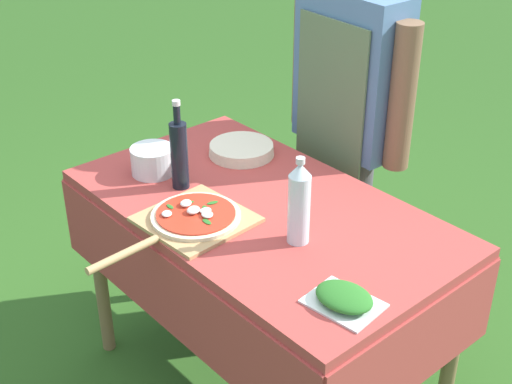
# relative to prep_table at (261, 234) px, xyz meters

# --- Properties ---
(prep_table) EXTENTS (1.28, 0.74, 0.79)m
(prep_table) POSITION_rel_prep_table_xyz_m (0.00, 0.00, 0.00)
(prep_table) COLOR #A83D38
(prep_table) RESTS_ON ground
(person_cook) EXTENTS (0.58, 0.21, 1.55)m
(person_cook) POSITION_rel_prep_table_xyz_m (-0.16, 0.57, 0.23)
(person_cook) COLOR #4C4C51
(person_cook) RESTS_ON ground
(pizza_on_peel) EXTENTS (0.32, 0.55, 0.05)m
(pizza_on_peel) POSITION_rel_prep_table_xyz_m (-0.06, -0.22, 0.12)
(pizza_on_peel) COLOR tan
(pizza_on_peel) RESTS_ON prep_table
(oil_bottle) EXTENTS (0.06, 0.06, 0.31)m
(oil_bottle) POSITION_rel_prep_table_xyz_m (-0.27, -0.12, 0.23)
(oil_bottle) COLOR black
(oil_bottle) RESTS_ON prep_table
(water_bottle) EXTENTS (0.07, 0.07, 0.27)m
(water_bottle) POSITION_rel_prep_table_xyz_m (0.22, -0.05, 0.24)
(water_bottle) COLOR silver
(water_bottle) RESTS_ON prep_table
(herb_container) EXTENTS (0.20, 0.17, 0.04)m
(herb_container) POSITION_rel_prep_table_xyz_m (0.51, -0.17, 0.13)
(herb_container) COLOR silver
(herb_container) RESTS_ON prep_table
(mixing_tub) EXTENTS (0.15, 0.15, 0.10)m
(mixing_tub) POSITION_rel_prep_table_xyz_m (-0.41, -0.13, 0.15)
(mixing_tub) COLOR silver
(mixing_tub) RESTS_ON prep_table
(plate_stack) EXTENTS (0.24, 0.24, 0.04)m
(plate_stack) POSITION_rel_prep_table_xyz_m (-0.32, 0.19, 0.13)
(plate_stack) COLOR beige
(plate_stack) RESTS_ON prep_table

